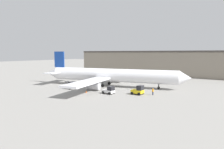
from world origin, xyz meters
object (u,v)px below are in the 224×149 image
(ground_crew_worker, at_px, (153,91))
(belt_loader_truck, at_px, (71,85))
(safety_cone_near, at_px, (86,92))
(pushback_tug, at_px, (138,90))
(baggage_tug, at_px, (109,90))
(airplane, at_px, (109,75))

(ground_crew_worker, relative_size, belt_loader_truck, 0.49)
(belt_loader_truck, bearing_deg, safety_cone_near, -8.89)
(belt_loader_truck, xyz_separation_m, pushback_tug, (19.16, 2.72, 0.04))
(baggage_tug, distance_m, belt_loader_truck, 12.97)
(ground_crew_worker, bearing_deg, belt_loader_truck, 47.77)
(ground_crew_worker, relative_size, safety_cone_near, 3.00)
(safety_cone_near, bearing_deg, airplane, 95.48)
(baggage_tug, distance_m, safety_cone_near, 5.98)
(baggage_tug, height_order, safety_cone_near, baggage_tug)
(airplane, bearing_deg, belt_loader_truck, -134.44)
(baggage_tug, xyz_separation_m, pushback_tug, (6.20, 3.10, 0.15))
(ground_crew_worker, height_order, belt_loader_truck, belt_loader_truck)
(ground_crew_worker, xyz_separation_m, belt_loader_truck, (-22.24, -4.10, 0.09))
(ground_crew_worker, bearing_deg, baggage_tug, 63.07)
(ground_crew_worker, height_order, pushback_tug, pushback_tug)
(airplane, relative_size, pushback_tug, 16.77)
(ground_crew_worker, distance_m, pushback_tug, 3.38)
(safety_cone_near, bearing_deg, belt_loader_truck, 163.98)
(airplane, xyz_separation_m, pushback_tug, (13.02, -6.92, -2.19))
(airplane, xyz_separation_m, baggage_tug, (6.82, -10.02, -2.34))
(baggage_tug, relative_size, safety_cone_near, 6.02)
(belt_loader_truck, relative_size, safety_cone_near, 6.12)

